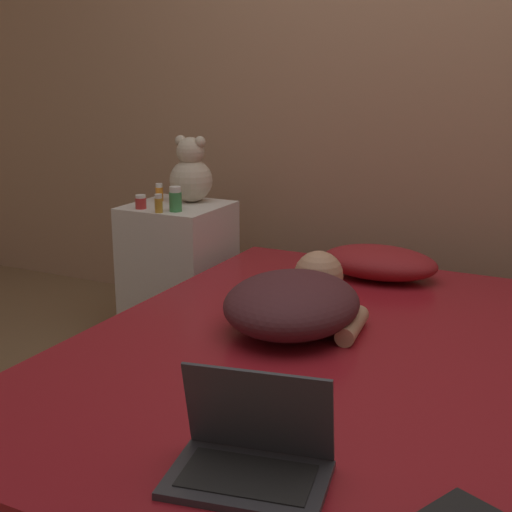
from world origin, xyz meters
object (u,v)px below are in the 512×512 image
object	(u,v)px
teddy_bear	(191,173)
bottle_green	(175,199)
person_lying	(297,300)
pillow	(379,262)
bottle_red	(141,202)
bottle_orange	(159,193)
bottle_amber	(159,204)
laptop	(252,453)

from	to	relation	value
teddy_bear	bottle_green	size ratio (longest dim) A/B	2.80
teddy_bear	person_lying	bearing A→B (deg)	-41.22
pillow	person_lying	distance (m)	0.63
bottle_red	bottle_green	bearing A→B (deg)	6.19
pillow	bottle_orange	distance (m)	1.07
bottle_amber	bottle_red	bearing A→B (deg)	163.45
bottle_green	bottle_amber	xyz separation A→B (m)	(-0.05, -0.05, -0.01)
bottle_amber	bottle_red	size ratio (longest dim) A/B	1.31
teddy_bear	bottle_red	world-z (taller)	teddy_bear
laptop	bottle_green	bearing A→B (deg)	116.94
bottle_green	bottle_red	distance (m)	0.17
bottle_green	bottle_orange	bearing A→B (deg)	139.84
person_lying	bottle_orange	size ratio (longest dim) A/B	8.40
bottle_red	person_lying	bearing A→B (deg)	-27.81
person_lying	bottle_green	bearing A→B (deg)	139.62
person_lying	bottle_amber	distance (m)	0.97
person_lying	laptop	world-z (taller)	laptop
person_lying	bottle_orange	distance (m)	1.20
person_lying	bottle_amber	size ratio (longest dim) A/B	8.66
bottle_green	laptop	bearing A→B (deg)	-52.18
laptop	bottle_red	xyz separation A→B (m)	(-1.21, 1.32, 0.18)
laptop	bottle_amber	world-z (taller)	bottle_amber
pillow	teddy_bear	distance (m)	0.96
pillow	bottle_orange	xyz separation A→B (m)	(-1.05, 0.05, 0.18)
laptop	bottle_orange	xyz separation A→B (m)	(-1.23, 1.50, 0.19)
pillow	bottle_red	xyz separation A→B (m)	(-1.03, -0.13, 0.17)
person_lying	laptop	size ratio (longest dim) A/B	1.92
person_lying	bottle_amber	bearing A→B (deg)	143.90
bottle_green	bottle_red	size ratio (longest dim) A/B	1.76
teddy_bear	bottle_green	distance (m)	0.23
pillow	teddy_bear	xyz separation A→B (m)	(-0.91, 0.11, 0.27)
bottle_orange	teddy_bear	bearing A→B (deg)	21.76
pillow	person_lying	size ratio (longest dim) A/B	0.67
bottle_orange	bottle_amber	size ratio (longest dim) A/B	1.03
laptop	person_lying	bearing A→B (deg)	96.55
person_lying	bottle_orange	world-z (taller)	bottle_orange
laptop	bottle_orange	bearing A→B (deg)	118.47
person_lying	bottle_orange	xyz separation A→B (m)	(-0.97, 0.68, 0.16)
pillow	bottle_red	size ratio (longest dim) A/B	7.62
bottle_amber	bottle_red	distance (m)	0.12
bottle_green	teddy_bear	bearing A→B (deg)	104.16
teddy_bear	bottle_orange	xyz separation A→B (m)	(-0.14, -0.05, -0.09)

